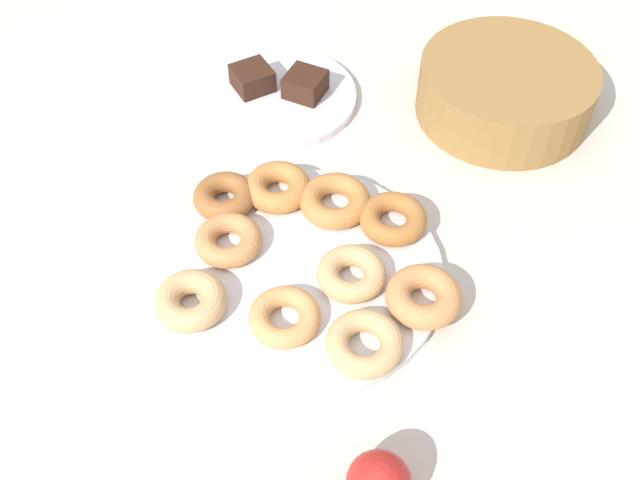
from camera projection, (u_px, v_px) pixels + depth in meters
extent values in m
plane|color=beige|center=(302.00, 275.00, 0.88)|extent=(2.40, 2.40, 0.00)
cylinder|color=silver|center=(302.00, 272.00, 0.88)|extent=(0.35, 0.35, 0.01)
torus|color=tan|center=(351.00, 274.00, 0.85)|extent=(0.12, 0.12, 0.03)
torus|color=#BC7A3D|center=(278.00, 187.00, 0.94)|extent=(0.09, 0.09, 0.03)
torus|color=#BC7A3D|center=(335.00, 201.00, 0.93)|extent=(0.12, 0.12, 0.03)
torus|color=tan|center=(191.00, 301.00, 0.83)|extent=(0.12, 0.12, 0.03)
torus|color=tan|center=(285.00, 317.00, 0.81)|extent=(0.11, 0.11, 0.02)
torus|color=tan|center=(364.00, 343.00, 0.79)|extent=(0.10, 0.10, 0.03)
torus|color=#995B2D|center=(224.00, 197.00, 0.93)|extent=(0.09, 0.09, 0.03)
torus|color=#C6844C|center=(228.00, 240.00, 0.89)|extent=(0.11, 0.11, 0.03)
torus|color=#C6844C|center=(423.00, 297.00, 0.83)|extent=(0.12, 0.12, 0.03)
torus|color=#AD6B33|center=(393.00, 219.00, 0.91)|extent=(0.12, 0.12, 0.03)
cylinder|color=silver|center=(278.00, 96.00, 1.10)|extent=(0.24, 0.24, 0.01)
cube|color=#381E14|center=(252.00, 78.00, 1.09)|extent=(0.07, 0.07, 0.03)
cube|color=#381E14|center=(305.00, 84.00, 1.08)|extent=(0.07, 0.07, 0.03)
cylinder|color=olive|center=(505.00, 90.00, 1.05)|extent=(0.32, 0.32, 0.08)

